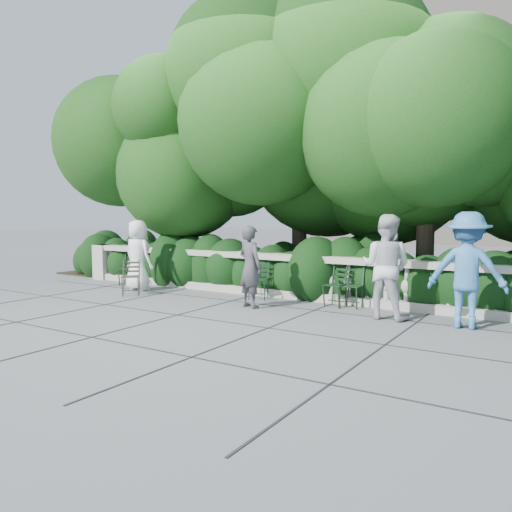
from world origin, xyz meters
The scene contains 13 objects.
ground centered at (0.00, 0.00, 0.00)m, with size 90.00×90.00×0.00m, color #575A5F.
balustrade centered at (0.00, 1.80, 0.49)m, with size 12.00×0.44×1.00m.
shrub_hedge centered at (0.00, 3.00, 0.00)m, with size 15.00×2.60×1.70m, color black, non-canonical shape.
tree_canopy centered at (0.69, 3.19, 3.96)m, with size 15.04×6.52×6.78m.
chair_a centered at (-4.14, 1.12, 0.00)m, with size 0.44×0.48×0.84m, color black, non-canonical shape.
chair_b centered at (-0.09, 1.17, 0.00)m, with size 0.44×0.48×0.84m, color black, non-canonical shape.
chair_d centered at (2.00, 1.32, 0.00)m, with size 0.44×0.48×0.84m, color black, non-canonical shape.
chair_e centered at (1.67, 1.25, 0.00)m, with size 0.44×0.48×0.84m, color black, non-canonical shape.
chair_weathered centered at (-2.81, 0.01, 0.00)m, with size 0.44×0.48×0.84m, color black, non-canonical shape.
person_businessman centered at (-3.33, 0.79, 0.88)m, with size 0.86×0.56×1.75m, color white.
person_woman_grey centered at (0.25, 0.38, 0.84)m, with size 0.61×0.40×1.68m, color #3B3B3F.
person_casual_man centered at (2.91, 0.83, 0.95)m, with size 0.93×0.72×1.91m, color silver.
person_older_blue centered at (4.30, 0.80, 0.98)m, with size 1.26×0.73×1.95m, color teal.
Camera 1 is at (5.72, -8.07, 1.94)m, focal length 35.00 mm.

